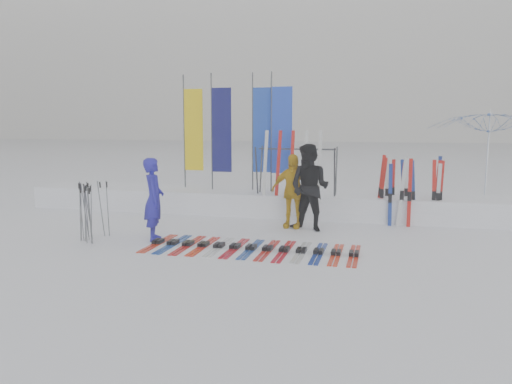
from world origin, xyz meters
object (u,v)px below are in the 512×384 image
(person_yellow, at_px, (292,191))
(ski_row, at_px, (251,248))
(person_blue, at_px, (154,199))
(person_black, at_px, (310,188))
(tent_canopy, at_px, (489,162))
(ski_rack, at_px, (297,165))

(person_yellow, bearing_deg, ski_row, -94.49)
(person_blue, xyz_separation_m, ski_row, (2.18, -0.29, -0.83))
(person_black, height_order, tent_canopy, tent_canopy)
(person_yellow, bearing_deg, person_black, -22.05)
(person_black, xyz_separation_m, ski_row, (-0.84, -2.03, -0.95))
(person_yellow, xyz_separation_m, ski_rack, (-0.12, 1.28, 0.52))
(tent_canopy, bearing_deg, person_black, -144.31)
(person_black, xyz_separation_m, person_yellow, (-0.44, 0.23, -0.12))
(ski_row, bearing_deg, person_yellow, 79.98)
(person_yellow, height_order, ski_row, person_yellow)
(ski_rack, bearing_deg, tent_canopy, 18.06)
(ski_rack, bearing_deg, person_yellow, -84.57)
(person_blue, bearing_deg, tent_canopy, -79.74)
(tent_canopy, distance_m, ski_row, 7.40)
(ski_row, bearing_deg, person_blue, 172.49)
(ski_rack, bearing_deg, person_black, -69.64)
(person_black, relative_size, ski_rack, 0.97)
(tent_canopy, bearing_deg, ski_rack, -161.94)
(person_black, distance_m, person_yellow, 0.51)
(person_yellow, relative_size, ski_row, 0.42)
(person_yellow, bearing_deg, tent_canopy, 36.65)
(person_blue, distance_m, person_black, 3.48)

